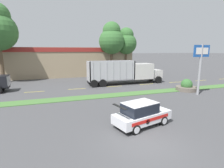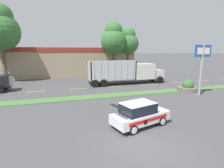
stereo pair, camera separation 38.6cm
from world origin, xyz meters
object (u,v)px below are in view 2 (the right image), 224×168
Objects in this scene: rally_car at (139,114)px; store_sign_post at (202,60)px; dump_truck_lead at (134,73)px; stone_planter at (188,87)px.

store_sign_post is (10.50, 5.62, 3.22)m from rally_car.
store_sign_post is at bearing 28.17° from rally_car.
store_sign_post is (4.22, -9.20, 2.38)m from dump_truck_lead.
store_sign_post reaches higher than dump_truck_lead.
stone_planter is (10.85, 7.92, -0.35)m from rally_car.
dump_truck_lead is 2.73× the size of rally_car.
store_sign_post is at bearing -98.71° from stone_planter.
rally_car is 1.67× the size of stone_planter.
dump_truck_lead is 2.06× the size of store_sign_post.
rally_car is 12.34m from store_sign_post.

